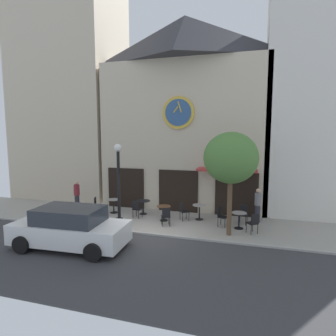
% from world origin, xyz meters
% --- Properties ---
extents(ground_plane, '(27.92, 9.40, 0.13)m').
position_xyz_m(ground_plane, '(0.00, -0.66, -0.02)').
color(ground_plane, '#9E998E').
extents(clock_building, '(9.40, 3.91, 10.83)m').
position_xyz_m(clock_building, '(0.37, 5.31, 5.62)').
color(clock_building, beige).
rests_on(clock_building, ground_plane).
extents(neighbor_building_left, '(6.72, 4.79, 15.63)m').
position_xyz_m(neighbor_building_left, '(-7.91, 6.42, 7.81)').
color(neighbor_building_left, beige).
rests_on(neighbor_building_left, ground_plane).
extents(neighbor_building_right, '(6.59, 3.07, 13.25)m').
position_xyz_m(neighbor_building_right, '(8.11, 5.56, 6.62)').
color(neighbor_building_right, silver).
rests_on(neighbor_building_right, ground_plane).
extents(street_lamp, '(0.36, 0.36, 3.83)m').
position_xyz_m(street_lamp, '(-1.65, 0.80, 1.95)').
color(street_lamp, black).
rests_on(street_lamp, ground_plane).
extents(street_tree, '(2.25, 2.03, 4.37)m').
position_xyz_m(street_tree, '(3.37, 0.98, 3.28)').
color(street_tree, brown).
rests_on(street_tree, ground_plane).
extents(cafe_table_center, '(0.67, 0.67, 0.76)m').
position_xyz_m(cafe_table_center, '(-2.91, 2.67, 0.52)').
color(cafe_table_center, black).
rests_on(cafe_table_center, ground_plane).
extents(cafe_table_leftmost, '(0.74, 0.74, 0.74)m').
position_xyz_m(cafe_table_leftmost, '(-1.28, 2.91, 0.54)').
color(cafe_table_leftmost, black).
rests_on(cafe_table_leftmost, ground_plane).
extents(cafe_table_near_curb, '(0.68, 0.68, 0.75)m').
position_xyz_m(cafe_table_near_curb, '(0.13, 2.10, 0.52)').
color(cafe_table_near_curb, black).
rests_on(cafe_table_near_curb, ground_plane).
extents(cafe_table_center_right, '(0.69, 0.69, 0.75)m').
position_xyz_m(cafe_table_center_right, '(1.78, 2.78, 0.53)').
color(cafe_table_center_right, black).
rests_on(cafe_table_center_right, ground_plane).
extents(cafe_table_near_door, '(0.66, 0.66, 0.75)m').
position_xyz_m(cafe_table_near_door, '(3.75, 1.93, 0.51)').
color(cafe_table_near_door, black).
rests_on(cafe_table_near_door, ground_plane).
extents(cafe_chair_right_end, '(0.53, 0.53, 0.90)m').
position_xyz_m(cafe_chair_right_end, '(0.47, 1.31, 0.53)').
color(cafe_chair_right_end, black).
rests_on(cafe_chair_right_end, ground_plane).
extents(cafe_chair_facing_street, '(0.51, 0.51, 0.90)m').
position_xyz_m(cafe_chair_facing_street, '(-3.68, 2.26, 0.53)').
color(cafe_chair_facing_street, black).
rests_on(cafe_chair_facing_street, ground_plane).
extents(cafe_chair_outer, '(0.46, 0.46, 0.90)m').
position_xyz_m(cafe_chair_outer, '(-1.33, 2.12, 0.53)').
color(cafe_chair_outer, black).
rests_on(cafe_chair_outer, ground_plane).
extents(cafe_chair_near_tree, '(0.56, 0.56, 0.90)m').
position_xyz_m(cafe_chair_near_tree, '(4.37, 1.40, 0.53)').
color(cafe_chair_near_tree, black).
rests_on(cafe_chair_near_tree, ground_plane).
extents(cafe_chair_under_awning, '(0.56, 0.56, 0.90)m').
position_xyz_m(cafe_chair_under_awning, '(1.02, 2.42, 0.53)').
color(cafe_chair_under_awning, black).
rests_on(cafe_chair_under_awning, ground_plane).
extents(cafe_chair_mid_row, '(0.46, 0.46, 0.90)m').
position_xyz_m(cafe_chair_mid_row, '(3.91, 2.74, 0.53)').
color(cafe_chair_mid_row, black).
rests_on(cafe_chair_mid_row, ground_plane).
extents(cafe_chair_left_end, '(0.50, 0.50, 0.90)m').
position_xyz_m(cafe_chair_left_end, '(2.94, 2.07, 0.53)').
color(cafe_chair_left_end, black).
rests_on(cafe_chair_left_end, ground_plane).
extents(pedestrian_grey, '(0.43, 0.43, 1.67)m').
position_xyz_m(pedestrian_grey, '(4.57, 3.15, 0.86)').
color(pedestrian_grey, '#2D2D38').
rests_on(pedestrian_grey, ground_plane).
extents(pedestrian_maroon, '(0.35, 0.35, 1.67)m').
position_xyz_m(pedestrian_maroon, '(-5.17, 2.64, 0.86)').
color(pedestrian_maroon, '#2D2D38').
rests_on(pedestrian_maroon, ground_plane).
extents(parked_car_white, '(4.38, 2.19, 1.55)m').
position_xyz_m(parked_car_white, '(-2.28, -2.08, 0.76)').
color(parked_car_white, white).
rests_on(parked_car_white, ground_plane).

